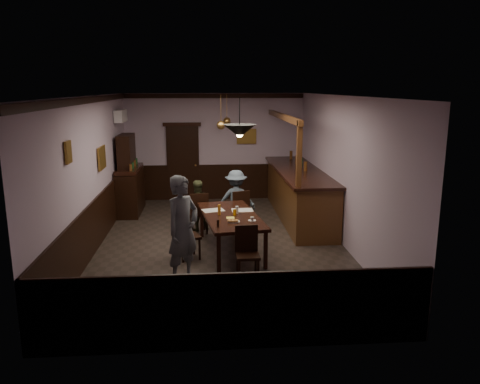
{
  "coord_description": "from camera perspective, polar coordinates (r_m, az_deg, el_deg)",
  "views": [
    {
      "loc": [
        -0.3,
        -9.19,
        3.17
      ],
      "look_at": [
        0.39,
        -0.27,
        1.15
      ],
      "focal_mm": 35.0,
      "sensor_mm": 36.0,
      "label": 1
    }
  ],
  "objects": [
    {
      "name": "person_seated_left",
      "position": [
        10.51,
        -5.28,
        -1.63
      ],
      "size": [
        0.68,
        0.62,
        1.15
      ],
      "primitive_type": "imported",
      "rotation": [
        0.0,
        0.0,
        3.54
      ],
      "color": "#505633",
      "rests_on": "ground"
    },
    {
      "name": "newspaper_right",
      "position": [
        9.36,
        0.27,
        -2.23
      ],
      "size": [
        0.43,
        0.32,
        0.01
      ],
      "primitive_type": "cube",
      "rotation": [
        0.0,
        0.0,
        0.04
      ],
      "color": "silver",
      "rests_on": "dining_table"
    },
    {
      "name": "pastry_ring_a",
      "position": [
        8.52,
        -1.12,
        -3.52
      ],
      "size": [
        0.13,
        0.13,
        0.04
      ],
      "primitive_type": "torus",
      "color": "#C68C47",
      "rests_on": "pastry_plate"
    },
    {
      "name": "pastry_ring_b",
      "position": [
        8.52,
        -0.61,
        -3.53
      ],
      "size": [
        0.13,
        0.13,
        0.04
      ],
      "primitive_type": "torus",
      "color": "#C68C47",
      "rests_on": "pastry_plate"
    },
    {
      "name": "picture_left_small",
      "position": [
        7.96,
        -20.21,
        4.58
      ],
      "size": [
        0.04,
        0.28,
        0.36
      ],
      "color": "olive",
      "rests_on": "ground"
    },
    {
      "name": "door_back",
      "position": [
        13.32,
        -6.96,
        3.47
      ],
      "size": [
        0.9,
        0.06,
        2.1
      ],
      "primitive_type": "cube",
      "color": "black",
      "rests_on": "ground"
    },
    {
      "name": "chair_far_left",
      "position": [
        10.26,
        -5.05,
        -2.36
      ],
      "size": [
        0.47,
        0.47,
        0.93
      ],
      "rotation": [
        0.0,
        0.0,
        3.32
      ],
      "color": "black",
      "rests_on": "ground"
    },
    {
      "name": "pepper_mill",
      "position": [
        8.25,
        -2.7,
        -3.83
      ],
      "size": [
        0.04,
        0.04,
        0.14
      ],
      "primitive_type": "cylinder",
      "color": "black",
      "rests_on": "dining_table"
    },
    {
      "name": "room",
      "position": [
        9.34,
        -2.52,
        2.41
      ],
      "size": [
        5.01,
        8.01,
        3.01
      ],
      "color": "#2D2621",
      "rests_on": "ground"
    },
    {
      "name": "beer_glass",
      "position": [
        9.02,
        -2.54,
        -2.18
      ],
      "size": [
        0.06,
        0.06,
        0.2
      ],
      "primitive_type": "cylinder",
      "color": "#BF721E",
      "rests_on": "dining_table"
    },
    {
      "name": "napkin",
      "position": [
        8.84,
        -1.18,
        -3.15
      ],
      "size": [
        0.17,
        0.17,
        0.0
      ],
      "primitive_type": "cube",
      "rotation": [
        0.0,
        0.0,
        0.15
      ],
      "color": "#E2CF53",
      "rests_on": "dining_table"
    },
    {
      "name": "pendant_brass_mid",
      "position": [
        10.92,
        -2.33,
        8.13
      ],
      "size": [
        0.2,
        0.2,
        0.81
      ],
      "color": "#BF8C3F",
      "rests_on": "ground"
    },
    {
      "name": "soda_can",
      "position": [
        8.98,
        -0.66,
        -2.5
      ],
      "size": [
        0.07,
        0.07,
        0.12
      ],
      "primitive_type": "cylinder",
      "color": "orange",
      "rests_on": "dining_table"
    },
    {
      "name": "sideboard",
      "position": [
        12.24,
        -13.32,
        1.23
      ],
      "size": [
        0.54,
        1.52,
        2.0
      ],
      "color": "black",
      "rests_on": "ground"
    },
    {
      "name": "dining_table",
      "position": [
        9.08,
        -1.16,
        -3.16
      ],
      "size": [
        1.31,
        2.32,
        0.75
      ],
      "rotation": [
        0.0,
        0.0,
        0.15
      ],
      "color": "black",
      "rests_on": "ground"
    },
    {
      "name": "person_standing",
      "position": [
        7.68,
        -6.98,
        -4.59
      ],
      "size": [
        0.76,
        0.77,
        1.79
      ],
      "primitive_type": "imported",
      "rotation": [
        0.0,
        0.0,
        0.83
      ],
      "color": "slate",
      "rests_on": "ground"
    },
    {
      "name": "pendant_iron",
      "position": [
        7.98,
        -0.05,
        7.45
      ],
      "size": [
        0.56,
        0.56,
        0.67
      ],
      "color": "black",
      "rests_on": "ground"
    },
    {
      "name": "chair_far_right",
      "position": [
        10.42,
        -0.08,
        -2.06
      ],
      "size": [
        0.51,
        0.51,
        0.93
      ],
      "rotation": [
        0.0,
        0.0,
        3.47
      ],
      "color": "black",
      "rests_on": "ground"
    },
    {
      "name": "picture_back",
      "position": [
        13.27,
        0.79,
        6.8
      ],
      "size": [
        0.55,
        0.04,
        0.42
      ],
      "color": "olive",
      "rests_on": "ground"
    },
    {
      "name": "saucer",
      "position": [
        8.64,
        1.48,
        -3.5
      ],
      "size": [
        0.15,
        0.15,
        0.01
      ],
      "primitive_type": "cylinder",
      "color": "white",
      "rests_on": "dining_table"
    },
    {
      "name": "water_glass",
      "position": [
        9.1,
        -0.37,
        -2.2
      ],
      "size": [
        0.06,
        0.06,
        0.15
      ],
      "primitive_type": "cylinder",
      "color": "silver",
      "rests_on": "dining_table"
    },
    {
      "name": "person_seated_right",
      "position": [
        10.64,
        -0.48,
        -0.88
      ],
      "size": [
        0.89,
        0.54,
        1.34
      ],
      "primitive_type": "imported",
      "rotation": [
        0.0,
        0.0,
        3.09
      ],
      "color": "slate",
      "rests_on": "ground"
    },
    {
      "name": "ac_unit",
      "position": [
        12.29,
        -14.34,
        8.98
      ],
      "size": [
        0.2,
        0.85,
        0.3
      ],
      "color": "white",
      "rests_on": "ground"
    },
    {
      "name": "pendant_brass_far",
      "position": [
        12.2,
        -1.61,
        8.62
      ],
      "size": [
        0.2,
        0.2,
        0.81
      ],
      "color": "#BF8C3F",
      "rests_on": "ground"
    },
    {
      "name": "picture_left_large",
      "position": [
        10.33,
        -16.49,
        4.02
      ],
      "size": [
        0.04,
        0.62,
        0.48
      ],
      "color": "olive",
      "rests_on": "ground"
    },
    {
      "name": "pastry_plate",
      "position": [
        8.57,
        -0.75,
        -3.62
      ],
      "size": [
        0.22,
        0.22,
        0.01
      ],
      "primitive_type": "cylinder",
      "color": "white",
      "rests_on": "dining_table"
    },
    {
      "name": "chair_near",
      "position": [
        7.91,
        0.87,
        -7.08
      ],
      "size": [
        0.4,
        0.4,
        0.9
      ],
      "rotation": [
        0.0,
        0.0,
        0.03
      ],
      "color": "black",
      "rests_on": "ground"
    },
    {
      "name": "coffee_cup",
      "position": [
        8.59,
        1.51,
        -3.29
      ],
      "size": [
        0.09,
        0.09,
        0.07
      ],
      "primitive_type": "imported",
      "rotation": [
        0.0,
        0.0,
        0.15
      ],
      "color": "white",
      "rests_on": "saucer"
    },
    {
      "name": "chair_side",
      "position": [
        8.79,
        -6.81,
        -5.0
      ],
      "size": [
        0.51,
        0.51,
        0.93
      ],
      "rotation": [
        0.0,
        0.0,
        1.92
      ],
      "color": "black",
      "rests_on": "ground"
    },
    {
      "name": "bar_counter",
      "position": [
        11.63,
        7.05,
        0.06
      ],
      "size": [
        1.05,
        4.53,
        2.54
      ],
      "color": "#472A13",
      "rests_on": "ground"
    },
    {
      "name": "newspaper_left",
      "position": [
        9.37,
        -3.27,
        -2.24
      ],
      "size": [
        0.49,
        0.41,
        0.01
      ],
      "primitive_type": "cube",
      "rotation": [
        0.0,
        0.0,
        0.29
      ],
      "color": "silver",
      "rests_on": "dining_table"
    }
  ]
}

